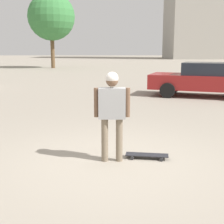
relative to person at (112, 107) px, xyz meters
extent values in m
plane|color=gray|center=(0.00, 0.00, -0.97)|extent=(220.00, 220.00, 0.00)
cylinder|color=#7A6B56|center=(-0.13, 0.00, -0.59)|extent=(0.12, 0.12, 0.77)
cylinder|color=#7A6B56|center=(0.13, 0.00, -0.59)|extent=(0.12, 0.12, 0.77)
cube|color=#999999|center=(0.00, 0.00, 0.06)|extent=(0.46, 0.20, 0.53)
cylinder|color=brown|center=(-0.27, 0.00, 0.07)|extent=(0.08, 0.08, 0.50)
cylinder|color=brown|center=(0.27, 0.00, 0.07)|extent=(0.08, 0.08, 0.50)
sphere|color=brown|center=(0.00, 0.00, 0.45)|extent=(0.21, 0.21, 0.21)
sphere|color=silver|center=(0.00, 0.00, 0.49)|extent=(0.22, 0.22, 0.22)
cube|color=#232328|center=(0.63, 0.12, -0.90)|extent=(0.79, 0.31, 0.01)
cylinder|color=#262628|center=(0.36, 0.04, -0.94)|extent=(0.07, 0.04, 0.06)
cylinder|color=#262628|center=(0.39, 0.27, -0.94)|extent=(0.07, 0.04, 0.06)
cylinder|color=#262628|center=(0.87, -0.04, -0.94)|extent=(0.07, 0.04, 0.06)
cylinder|color=#262628|center=(0.91, 0.19, -0.94)|extent=(0.07, 0.04, 0.06)
cube|color=maroon|center=(3.93, 7.78, -0.36)|extent=(4.85, 3.24, 0.61)
cube|color=#1E232D|center=(4.04, 7.74, 0.20)|extent=(2.46, 2.24, 0.50)
cylinder|color=black|center=(2.31, 7.38, -0.66)|extent=(0.65, 0.40, 0.62)
cylinder|color=black|center=(2.93, 9.12, -0.66)|extent=(0.65, 0.40, 0.62)
cylinder|color=brown|center=(-6.25, 28.99, 0.85)|extent=(0.41, 0.41, 3.65)
sphere|color=#387A3D|center=(-6.25, 28.99, 4.41)|extent=(4.96, 4.96, 4.96)
camera|label=1|loc=(-0.03, -5.25, 0.96)|focal=50.00mm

